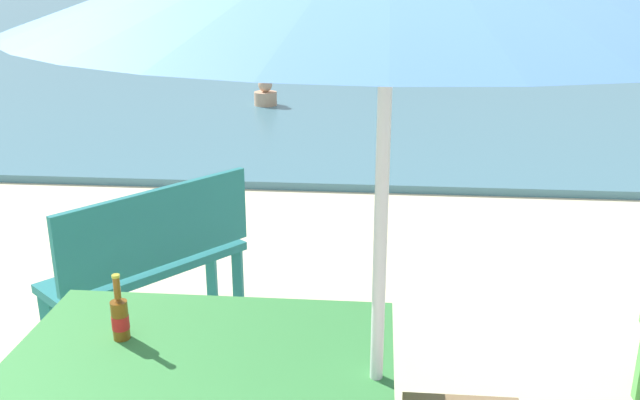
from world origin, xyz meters
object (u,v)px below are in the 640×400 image
object	(u,v)px
picnic_table_green	(207,370)
bench_teal_center	(152,255)
swimmer_person	(265,95)
beer_bottle_amber	(120,316)

from	to	relation	value
picnic_table_green	bench_teal_center	xyz separation A→B (m)	(-0.64, 1.30, -0.11)
bench_teal_center	swimmer_person	xyz separation A→B (m)	(-0.45, 6.68, -0.30)
swimmer_person	beer_bottle_amber	bearing A→B (deg)	-84.50
swimmer_person	picnic_table_green	bearing A→B (deg)	-82.20
beer_bottle_amber	picnic_table_green	bearing A→B (deg)	-3.35
bench_teal_center	swimmer_person	distance (m)	6.70
bench_teal_center	swimmer_person	world-z (taller)	bench_teal_center
picnic_table_green	swimmer_person	world-z (taller)	picnic_table_green
beer_bottle_amber	swimmer_person	distance (m)	8.02
bench_teal_center	picnic_table_green	bearing A→B (deg)	-63.64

